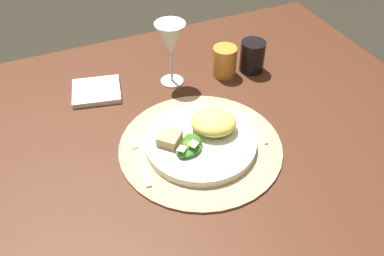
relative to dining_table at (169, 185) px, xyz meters
name	(u,v)px	position (x,y,z in m)	size (l,w,h in m)	color
dining_table	(169,185)	(0.00, 0.00, 0.00)	(1.45, 1.08, 0.75)	#492515
placemat	(200,146)	(0.08, -0.02, 0.13)	(0.38, 0.38, 0.01)	tan
dinner_plate	(201,143)	(0.08, -0.02, 0.14)	(0.26, 0.26, 0.02)	silver
pasta_serving	(214,123)	(0.12, 0.00, 0.17)	(0.11, 0.10, 0.04)	#E3CD60
salad_greens	(189,146)	(0.04, -0.04, 0.16)	(0.08, 0.08, 0.03)	#35691D
bread_piece	(170,138)	(0.01, 0.00, 0.16)	(0.05, 0.05, 0.02)	tan
fork	(140,162)	(-0.07, -0.02, 0.13)	(0.02, 0.17, 0.00)	silver
spoon	(251,123)	(0.22, 0.00, 0.13)	(0.02, 0.12, 0.01)	silver
napkin	(96,91)	(-0.10, 0.28, 0.13)	(0.13, 0.12, 0.01)	white
wine_glass	(171,41)	(0.11, 0.25, 0.25)	(0.08, 0.08, 0.18)	silver
amber_tumbler	(224,61)	(0.26, 0.23, 0.17)	(0.07, 0.07, 0.09)	orange
dark_tumbler	(252,56)	(0.35, 0.22, 0.17)	(0.07, 0.07, 0.09)	black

